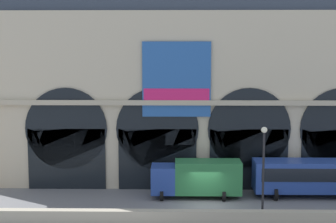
{
  "coord_description": "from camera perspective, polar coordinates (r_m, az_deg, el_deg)",
  "views": [
    {
      "loc": [
        -2.34,
        -38.19,
        12.1
      ],
      "look_at": [
        -3.1,
        5.0,
        6.98
      ],
      "focal_mm": 53.07,
      "sensor_mm": 36.0,
      "label": 1
    }
  ],
  "objects": [
    {
      "name": "street_lamp_quayside",
      "position": [
        36.15,
        10.92,
        -5.64
      ],
      "size": [
        0.44,
        0.44,
        6.9
      ],
      "color": "black",
      "rests_on": "ground"
    },
    {
      "name": "box_truck_center",
      "position": [
        42.01,
        3.38,
        -7.58
      ],
      "size": [
        7.5,
        2.91,
        3.12
      ],
      "color": "#28479E",
      "rests_on": "ground"
    },
    {
      "name": "ground_plane",
      "position": [
        40.13,
        4.38,
        -10.81
      ],
      "size": [
        200.0,
        200.0,
        0.0
      ],
      "primitive_type": "plane",
      "color": "slate"
    },
    {
      "name": "quay_parapet_wall",
      "position": [
        35.97,
        4.79,
        -12.05
      ],
      "size": [
        90.0,
        0.7,
        1.03
      ],
      "primitive_type": "cube",
      "color": "#B2A891",
      "rests_on": "ground"
    },
    {
      "name": "bus_mideast",
      "position": [
        43.99,
        16.98,
        -7.1
      ],
      "size": [
        11.0,
        3.25,
        3.1
      ],
      "color": "#28479E",
      "rests_on": "ground"
    },
    {
      "name": "station_building",
      "position": [
        45.54,
        3.99,
        4.06
      ],
      "size": [
        41.94,
        4.86,
        20.69
      ],
      "color": "beige",
      "rests_on": "ground"
    }
  ]
}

